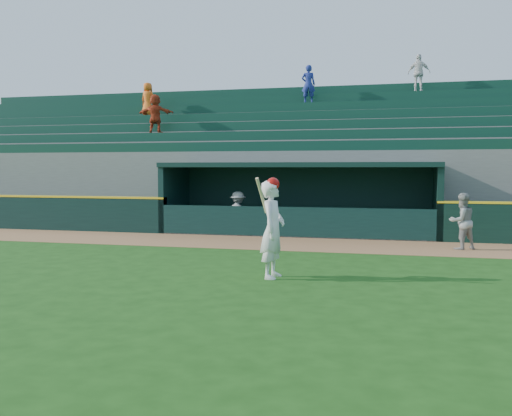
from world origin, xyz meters
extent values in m
plane|color=#1A4411|center=(0.00, 0.00, 0.00)|extent=(120.00, 120.00, 0.00)
cube|color=#95643B|center=(0.00, 4.90, 0.01)|extent=(40.00, 3.00, 0.01)
imported|color=#969691|center=(5.08, 4.91, 0.79)|extent=(0.97, 0.91, 1.58)
imported|color=#9B9B96|center=(-1.99, 6.93, 0.73)|extent=(1.09, 0.88, 1.47)
cube|color=slate|center=(0.00, 7.70, 0.02)|extent=(9.00, 2.60, 0.04)
cube|color=black|center=(-4.60, 7.70, 1.15)|extent=(0.20, 2.60, 2.30)
cube|color=black|center=(4.60, 7.70, 1.15)|extent=(0.20, 2.60, 2.30)
cube|color=black|center=(0.00, 9.00, 1.15)|extent=(9.40, 0.20, 2.30)
cube|color=black|center=(0.00, 7.70, 2.38)|extent=(9.40, 2.80, 0.16)
cube|color=black|center=(0.00, 6.48, 0.50)|extent=(9.00, 0.16, 1.00)
cube|color=brown|center=(0.00, 8.50, 0.25)|extent=(8.40, 0.45, 0.10)
cube|color=slate|center=(0.00, 9.53, 1.46)|extent=(34.00, 0.85, 2.91)
cube|color=#0F3828|center=(0.00, 9.41, 3.09)|extent=(34.00, 0.60, 0.36)
cube|color=slate|center=(0.00, 10.38, 1.68)|extent=(34.00, 0.85, 3.36)
cube|color=#0F3828|center=(0.00, 10.26, 3.54)|extent=(34.00, 0.60, 0.36)
cube|color=slate|center=(0.00, 11.22, 1.91)|extent=(34.00, 0.85, 3.81)
cube|color=#0F3828|center=(0.00, 11.11, 3.99)|extent=(34.00, 0.60, 0.36)
cube|color=slate|center=(0.00, 12.07, 2.13)|extent=(34.00, 0.85, 4.26)
cube|color=#0F3828|center=(0.00, 11.96, 4.44)|extent=(34.00, 0.60, 0.36)
cube|color=slate|center=(0.00, 12.93, 2.35)|extent=(34.00, 0.85, 4.71)
cube|color=#0F3828|center=(0.00, 12.81, 4.89)|extent=(34.00, 0.60, 0.36)
cube|color=slate|center=(0.00, 13.78, 2.58)|extent=(34.00, 0.85, 5.16)
cube|color=#0F3828|center=(0.00, 13.66, 5.34)|extent=(34.00, 0.60, 0.36)
cube|color=slate|center=(0.00, 14.62, 2.80)|extent=(34.00, 0.85, 5.61)
cube|color=#0F3828|center=(0.00, 14.51, 5.79)|extent=(34.00, 0.60, 0.36)
cube|color=slate|center=(0.00, 15.20, 2.80)|extent=(34.50, 0.30, 5.61)
imported|color=orange|center=(-7.61, 11.97, 5.35)|extent=(0.81, 0.62, 1.47)
imported|color=silver|center=(4.09, 13.68, 6.31)|extent=(0.96, 0.48, 1.58)
imported|color=#AD361A|center=(-6.50, 10.28, 4.52)|extent=(1.52, 0.60, 1.60)
imported|color=navy|center=(-0.51, 12.83, 5.88)|extent=(0.63, 0.45, 1.62)
imported|color=white|center=(0.86, -0.40, 1.01)|extent=(0.53, 0.77, 2.01)
sphere|color=#B90F0A|center=(0.86, -0.40, 1.94)|extent=(0.27, 0.27, 0.27)
cylinder|color=beige|center=(0.68, -0.62, 1.71)|extent=(0.18, 0.52, 0.76)
camera|label=1|loc=(3.38, -11.80, 2.27)|focal=40.00mm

